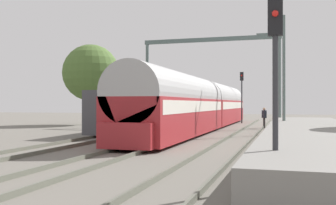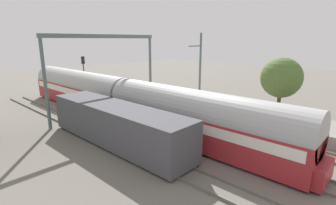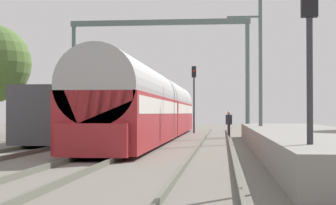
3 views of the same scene
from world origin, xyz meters
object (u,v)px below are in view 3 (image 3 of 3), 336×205
Objects in this scene: passenger_train at (154,107)px; freight_car at (76,115)px; catenary_gantry at (159,53)px; railway_signal_far at (194,90)px; person_crossing at (229,122)px; railway_signal_near at (310,50)px.

passenger_train is 5.61m from freight_car.
passenger_train is 2.71× the size of catenary_gantry.
freight_car is 15.70m from railway_signal_far.
railway_signal_far reaches higher than person_crossing.
railway_signal_far is (-4.24, 31.95, 0.44)m from railway_signal_near.
railway_signal_far is at bearing 97.56° from railway_signal_near.
catenary_gantry is (-4.63, 0.18, 4.57)m from person_crossing.
person_crossing is 24.14m from railway_signal_near.
freight_car is 2.42× the size of railway_signal_far.
freight_car is at bearing -133.70° from passenger_train.
person_crossing is at bearing 93.65° from railway_signal_near.
person_crossing is at bearing 28.35° from passenger_train.
passenger_train reaches higher than person_crossing.
person_crossing is 0.14× the size of catenary_gantry.
person_crossing is at bearing -71.17° from railway_signal_far.
railway_signal_near is at bearing -60.19° from freight_car.
railway_signal_near is at bearing -75.72° from catenary_gantry.
catenary_gantry is at bearing -126.34° from person_crossing.
railway_signal_near is at bearing -30.44° from person_crossing.
passenger_train is 4.51m from catenary_gantry.
catenary_gantry is (-6.16, 24.19, 2.62)m from railway_signal_near.
freight_car is 7.51× the size of person_crossing.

